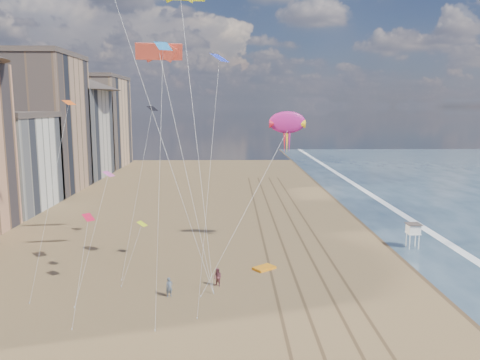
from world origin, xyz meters
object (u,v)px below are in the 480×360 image
Objects in this scene: grounded_kite at (264,268)px; show_kite at (287,123)px; kite_flyer_b at (218,277)px; lifeguard_stand at (413,229)px; kite_flyer_a at (169,287)px.

show_kite reaches higher than grounded_kite.
show_kite reaches higher than kite_flyer_b.
lifeguard_stand reaches higher than kite_flyer_b.
lifeguard_stand is 1.69× the size of kite_flyer_b.
kite_flyer_a is at bearing -179.92° from grounded_kite.
grounded_kite is 7.09m from kite_flyer_b.
lifeguard_stand is 1.70× the size of kite_flyer_a.
kite_flyer_a is (-9.55, -7.42, 0.80)m from grounded_kite.
lifeguard_stand is 1.35× the size of grounded_kite.
kite_flyer_a is at bearing -129.27° from show_kite.
grounded_kite is (-19.56, -7.66, -2.32)m from lifeguard_stand.
kite_flyer_a is at bearing -152.60° from lifeguard_stand.
show_kite is at bearing 177.79° from lifeguard_stand.
kite_flyer_a is 5.17m from kite_flyer_b.
grounded_kite is 18.14m from show_kite.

